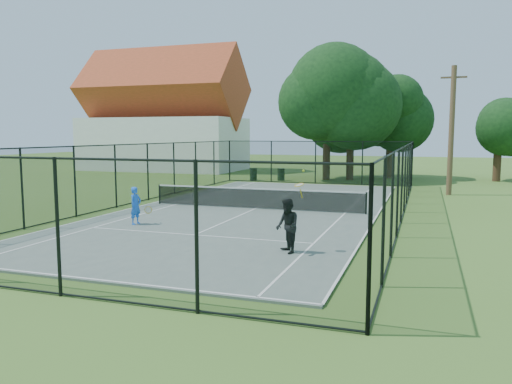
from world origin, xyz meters
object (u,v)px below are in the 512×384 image
(trash_bin_right, at_px, (281,174))
(utility_pole, at_px, (451,130))
(tennis_net, at_px, (256,197))
(trash_bin_left, at_px, (253,174))
(player_black, at_px, (287,226))
(player_blue, at_px, (136,206))

(trash_bin_right, distance_m, utility_pole, 13.21)
(trash_bin_right, height_order, utility_pole, utility_pole)
(tennis_net, bearing_deg, trash_bin_left, 109.55)
(player_black, bearing_deg, trash_bin_left, 111.53)
(trash_bin_left, relative_size, player_blue, 0.65)
(trash_bin_left, distance_m, trash_bin_right, 2.10)
(trash_bin_right, bearing_deg, trash_bin_left, -167.84)
(trash_bin_left, xyz_separation_m, utility_pole, (13.64, -5.02, 3.24))
(trash_bin_left, distance_m, utility_pole, 14.89)
(player_blue, bearing_deg, player_black, -21.32)
(tennis_net, height_order, trash_bin_left, tennis_net)
(tennis_net, bearing_deg, player_blue, -119.90)
(utility_pole, relative_size, player_blue, 5.10)
(trash_bin_left, xyz_separation_m, trash_bin_right, (2.05, 0.44, -0.01))
(tennis_net, height_order, player_blue, player_blue)
(trash_bin_left, relative_size, utility_pole, 0.13)
(tennis_net, xyz_separation_m, trash_bin_left, (-4.98, 14.02, -0.11))
(trash_bin_right, relative_size, utility_pole, 0.13)
(player_blue, bearing_deg, trash_bin_right, 89.74)
(trash_bin_left, bearing_deg, player_blue, -84.19)
(trash_bin_left, distance_m, player_blue, 19.37)
(tennis_net, xyz_separation_m, player_black, (3.65, -7.85, 0.28))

